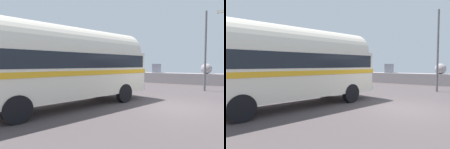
{
  "view_description": "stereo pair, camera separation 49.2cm",
  "coord_description": "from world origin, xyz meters",
  "views": [
    {
      "loc": [
        1.74,
        -8.88,
        1.97
      ],
      "look_at": [
        -2.78,
        -1.14,
        1.51
      ],
      "focal_mm": 30.21,
      "sensor_mm": 36.0,
      "label": 1
    },
    {
      "loc": [
        2.16,
        -8.62,
        1.97
      ],
      "look_at": [
        -2.78,
        -1.14,
        1.51
      ],
      "focal_mm": 30.21,
      "sensor_mm": 36.0,
      "label": 2
    }
  ],
  "objects": [
    {
      "name": "ground",
      "position": [
        0.0,
        0.0,
        0.01
      ],
      "size": [
        32.0,
        26.0,
        0.02
      ],
      "color": "#4A4243"
    },
    {
      "name": "vintage_coach",
      "position": [
        -4.4,
        -2.35,
        2.05
      ],
      "size": [
        4.68,
        8.91,
        3.7
      ],
      "rotation": [
        0.0,
        0.0,
        -0.28
      ],
      "color": "black",
      "rests_on": "ground"
    },
    {
      "name": "lamp_post",
      "position": [
        0.78,
        6.76,
        3.37
      ],
      "size": [
        1.18,
        0.54,
        5.93
      ],
      "color": "#5B5B60",
      "rests_on": "ground"
    },
    {
      "name": "breakwater",
      "position": [
        0.25,
        11.8,
        0.69
      ],
      "size": [
        31.36,
        2.17,
        2.41
      ],
      "color": "gray",
      "rests_on": "ground"
    }
  ]
}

